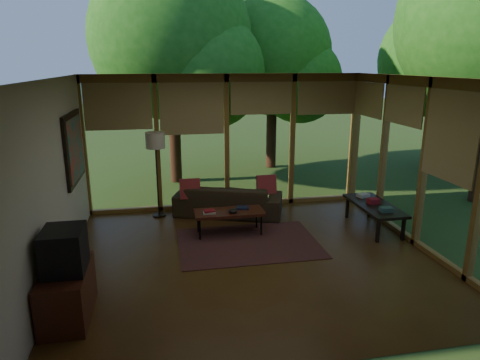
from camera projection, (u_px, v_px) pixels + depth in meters
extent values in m
plane|color=#573716|center=(253.00, 257.00, 6.59)|extent=(5.50, 5.50, 0.00)
plane|color=silver|center=(254.00, 78.00, 5.88)|extent=(5.50, 5.50, 0.00)
cube|color=beige|center=(54.00, 182.00, 5.74)|extent=(0.04, 5.00, 2.70)
cube|color=beige|center=(313.00, 240.00, 3.87)|extent=(5.50, 0.04, 2.70)
cube|color=olive|center=(227.00, 142.00, 8.60)|extent=(5.50, 0.12, 2.70)
cube|color=olive|center=(424.00, 165.00, 6.73)|extent=(0.12, 5.00, 2.70)
plane|color=#2E4C1C|center=(420.00, 145.00, 15.61)|extent=(40.00, 40.00, 0.00)
cylinder|color=#3D2216|center=(173.00, 92.00, 10.31)|extent=(0.28, 0.28, 4.42)
sphere|color=#185613|center=(171.00, 39.00, 9.99)|extent=(3.80, 3.80, 3.80)
cylinder|color=#3D2216|center=(271.00, 96.00, 11.90)|extent=(0.28, 0.28, 3.99)
sphere|color=#185613|center=(272.00, 55.00, 11.61)|extent=(3.23, 3.23, 3.23)
cylinder|color=#3D2216|center=(435.00, 99.00, 12.08)|extent=(0.28, 0.28, 3.83)
sphere|color=#185613|center=(439.00, 60.00, 11.79)|extent=(3.29, 3.29, 3.29)
cube|color=brown|center=(248.00, 243.00, 7.10)|extent=(2.30, 1.63, 0.01)
imported|color=#352A1A|center=(228.00, 200.00, 8.40)|extent=(2.22, 1.44, 0.60)
cube|color=maroon|center=(190.00, 189.00, 8.14)|extent=(0.39, 0.21, 0.40)
cube|color=maroon|center=(266.00, 185.00, 8.41)|extent=(0.38, 0.20, 0.40)
cube|color=beige|center=(209.00, 212.00, 7.27)|extent=(0.22, 0.17, 0.03)
cube|color=maroon|center=(209.00, 211.00, 7.26)|extent=(0.20, 0.16, 0.03)
cube|color=#161C32|center=(242.00, 208.00, 7.50)|extent=(0.24, 0.20, 0.03)
ellipsoid|color=black|center=(233.00, 211.00, 7.29)|extent=(0.16, 0.16, 0.07)
cube|color=#4A1F14|center=(68.00, 294.00, 4.99)|extent=(0.50, 1.00, 0.60)
cube|color=black|center=(64.00, 250.00, 4.84)|extent=(0.45, 0.55, 0.50)
cube|color=#365F57|center=(386.00, 210.00, 7.26)|extent=(0.22, 0.17, 0.08)
cube|color=maroon|center=(373.00, 201.00, 7.68)|extent=(0.22, 0.17, 0.09)
cube|color=beige|center=(363.00, 195.00, 8.06)|extent=(0.25, 0.21, 0.06)
cylinder|color=black|center=(159.00, 215.00, 8.38)|extent=(0.26, 0.26, 0.03)
cylinder|color=black|center=(157.00, 177.00, 8.18)|extent=(0.03, 0.03, 1.52)
cylinder|color=beige|center=(155.00, 140.00, 7.99)|extent=(0.36, 0.36, 0.30)
cube|color=#4A1F14|center=(229.00, 212.00, 7.39)|extent=(1.20, 0.50, 0.05)
cylinder|color=black|center=(200.00, 230.00, 7.18)|extent=(0.03, 0.03, 0.38)
cylinder|color=black|center=(261.00, 226.00, 7.37)|extent=(0.03, 0.03, 0.38)
cylinder|color=black|center=(198.00, 222.00, 7.52)|extent=(0.03, 0.03, 0.38)
cylinder|color=black|center=(257.00, 218.00, 7.71)|extent=(0.03, 0.03, 0.38)
cube|color=black|center=(374.00, 206.00, 7.65)|extent=(0.60, 1.40, 0.05)
cube|color=black|center=(378.00, 231.00, 7.10)|extent=(0.05, 0.05, 0.40)
cube|color=black|center=(403.00, 229.00, 7.19)|extent=(0.05, 0.05, 0.40)
cube|color=black|center=(347.00, 208.00, 8.24)|extent=(0.05, 0.05, 0.40)
cube|color=black|center=(369.00, 206.00, 8.32)|extent=(0.05, 0.05, 0.40)
cube|color=black|center=(74.00, 148.00, 7.02)|extent=(0.05, 1.35, 1.15)
cube|color=#197472|center=(76.00, 148.00, 7.02)|extent=(0.02, 1.20, 1.00)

